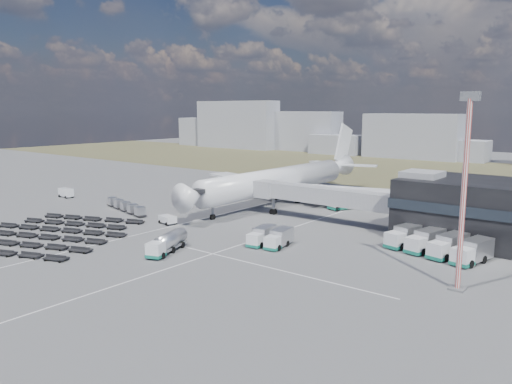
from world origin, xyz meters
The scene contains 16 objects.
ground centered at (0.00, 0.00, 0.00)m, with size 420.00×420.00×0.00m, color #565659.
grass_strip centered at (0.00, 110.00, 0.01)m, with size 420.00×90.00×0.01m, color #4C4A2E.
lane_markings centered at (9.77, 3.00, 0.01)m, with size 47.12×110.00×0.01m.
terminal centered at (47.77, 23.96, 5.25)m, with size 30.40×16.40×11.00m.
jet_bridge centered at (15.90, 20.42, 5.05)m, with size 30.30×3.80×7.05m.
airliner centered at (0.00, 32.38, 5.29)m, with size 51.59×64.53×17.62m.
skyline centered at (-8.90, 153.23, 9.42)m, with size 308.06×19.13×25.53m.
fuel_tanker centered at (10.07, -11.60, 1.46)m, with size 5.18×9.29×2.92m.
pushback_tug centered at (-4.00, 1.03, 0.78)m, with size 3.53×1.99×1.56m, color white.
utility_van centered at (-44.84, 4.83, 1.11)m, with size 4.14×1.87×2.22m, color white.
catering_truck centered at (14.97, 34.11, 1.63)m, with size 4.95×7.49×3.19m.
service_trucks_near centered at (20.01, 0.94, 1.38)m, with size 6.12×7.00×2.54m.
service_trucks_far centered at (42.10, 12.52, 1.64)m, with size 14.96×10.43×3.02m.
uld_row centered at (-19.77, 3.44, 1.09)m, with size 16.48×5.53×1.81m.
baggage_dollies centered at (-13.84, -17.66, 0.41)m, with size 32.33×32.65×0.81m.
floodlight_mast centered at (49.11, -0.80, 11.64)m, with size 2.16×1.79×23.22m.
Camera 1 is at (65.45, -60.13, 21.28)m, focal length 35.00 mm.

